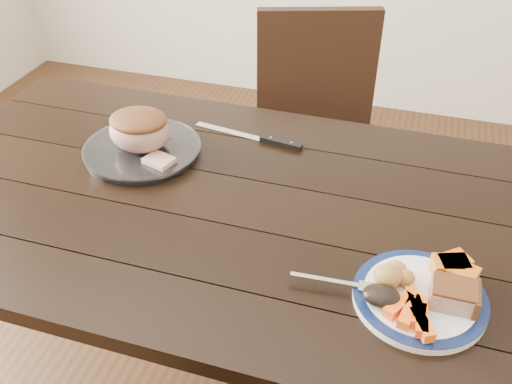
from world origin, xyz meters
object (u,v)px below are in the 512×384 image
(pork_slice, at_px, (453,295))
(roast_joint, at_px, (140,131))
(chair_far, at_px, (316,133))
(dining_table, at_px, (227,228))
(serving_platter, at_px, (143,151))
(carving_knife, at_px, (268,140))
(dinner_plate, at_px, (419,298))
(fork, at_px, (343,283))

(pork_slice, distance_m, roast_joint, 0.85)
(roast_joint, bearing_deg, chair_far, 60.44)
(dining_table, bearing_deg, serving_platter, 156.48)
(serving_platter, xyz_separation_m, roast_joint, (0.00, 0.00, 0.06))
(pork_slice, bearing_deg, carving_knife, 135.98)
(dinner_plate, xyz_separation_m, pork_slice, (0.06, -0.00, 0.03))
(fork, height_order, roast_joint, roast_joint)
(pork_slice, height_order, carving_knife, pork_slice)
(pork_slice, distance_m, fork, 0.20)
(dinner_plate, bearing_deg, chair_far, 112.45)
(chair_far, distance_m, dinner_plate, 1.03)
(pork_slice, xyz_separation_m, roast_joint, (-0.79, 0.32, 0.03))
(roast_joint, bearing_deg, pork_slice, -22.19)
(carving_knife, bearing_deg, fork, -50.51)
(dinner_plate, relative_size, pork_slice, 3.03)
(chair_far, relative_size, fork, 5.22)
(dining_table, xyz_separation_m, serving_platter, (-0.27, 0.12, 0.10))
(fork, height_order, carving_knife, fork)
(fork, bearing_deg, dinner_plate, 2.91)
(chair_far, relative_size, serving_platter, 3.11)
(chair_far, bearing_deg, roast_joint, 42.30)
(dining_table, distance_m, serving_platter, 0.32)
(chair_far, xyz_separation_m, fork, (0.24, -0.95, 0.25))
(dinner_plate, bearing_deg, dining_table, 156.68)
(dining_table, distance_m, fork, 0.40)
(dinner_plate, bearing_deg, roast_joint, 156.61)
(fork, relative_size, roast_joint, 1.12)
(roast_joint, bearing_deg, carving_knife, 27.23)
(roast_joint, relative_size, carving_knife, 0.50)
(dining_table, xyz_separation_m, fork, (0.31, -0.21, 0.11))
(pork_slice, relative_size, roast_joint, 0.52)
(serving_platter, bearing_deg, dining_table, -23.52)
(pork_slice, bearing_deg, dinner_plate, 175.24)
(chair_far, height_order, roast_joint, chair_far)
(carving_knife, bearing_deg, dinner_plate, -38.63)
(dinner_plate, distance_m, pork_slice, 0.06)
(chair_far, relative_size, roast_joint, 5.84)
(dining_table, xyz_separation_m, pork_slice, (0.51, -0.20, 0.13))
(dining_table, xyz_separation_m, roast_joint, (-0.27, 0.12, 0.16))
(pork_slice, bearing_deg, dining_table, 158.54)
(dining_table, relative_size, roast_joint, 10.09)
(serving_platter, distance_m, roast_joint, 0.06)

